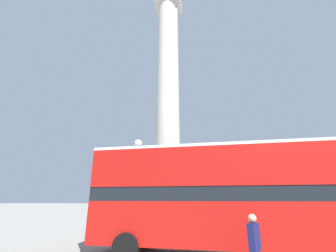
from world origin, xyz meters
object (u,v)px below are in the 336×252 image
object	(u,v)px
equestrian_statue	(310,203)
pedestrian_near_lamp	(255,244)
monument_column	(168,146)
street_lamp	(137,180)
bus_a	(229,194)

from	to	relation	value
equestrian_statue	pedestrian_near_lamp	size ratio (longest dim) A/B	3.38
monument_column	street_lamp	world-z (taller)	monument_column
equestrian_statue	pedestrian_near_lamp	world-z (taller)	equestrian_statue
monument_column	bus_a	size ratio (longest dim) A/B	1.85
bus_a	street_lamp	bearing A→B (deg)	156.19
street_lamp	pedestrian_near_lamp	bearing A→B (deg)	-47.85
monument_column	equestrian_statue	bearing A→B (deg)	26.84
monument_column	equestrian_statue	xyz separation A→B (m)	(11.54, 5.84, -4.09)
equestrian_statue	pedestrian_near_lamp	bearing A→B (deg)	-110.25
monument_column	equestrian_statue	size ratio (longest dim) A/B	3.47
monument_column	equestrian_statue	distance (m)	13.57
pedestrian_near_lamp	monument_column	bearing A→B (deg)	-127.43
monument_column	street_lamp	distance (m)	4.71
equestrian_statue	pedestrian_near_lamp	distance (m)	16.88
bus_a	street_lamp	distance (m)	5.33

